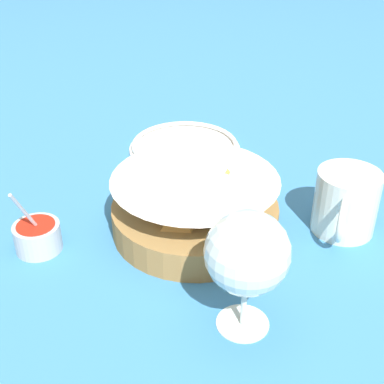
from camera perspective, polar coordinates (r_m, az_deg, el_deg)
name	(u,v)px	position (r m, az deg, el deg)	size (l,w,h in m)	color
ground_plane	(193,231)	(0.80, 0.16, -4.23)	(4.00, 4.00, 0.00)	teal
food_basket	(193,207)	(0.78, 0.06, -1.64)	(0.24, 0.24, 0.09)	olive
sauce_cup	(37,236)	(0.78, -16.16, -4.49)	(0.07, 0.07, 0.11)	#B7B7BC
wine_glass	(247,256)	(0.59, 5.90, -6.77)	(0.10, 0.10, 0.15)	silver
beer_mug	(345,204)	(0.81, 16.04, -1.28)	(0.13, 0.09, 0.09)	silver
side_plate	(185,146)	(1.03, -0.78, 4.94)	(0.21, 0.21, 0.01)	white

